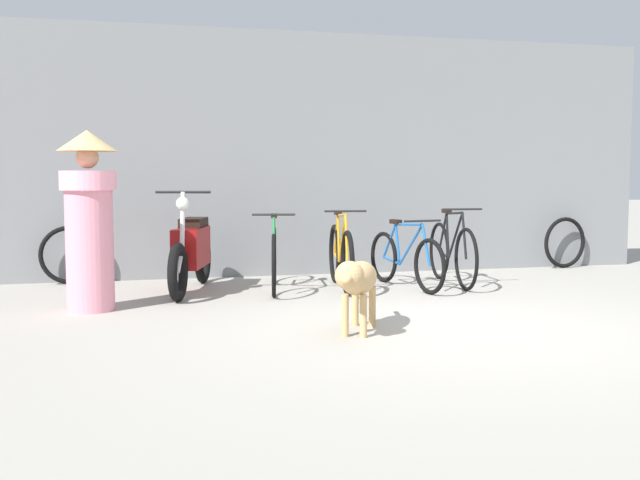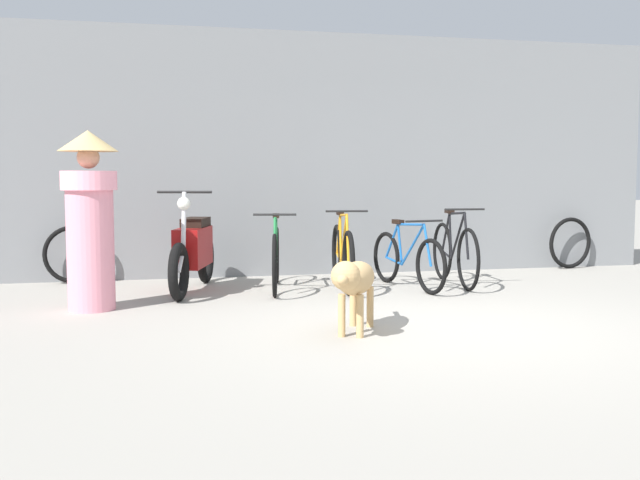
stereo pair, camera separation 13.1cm
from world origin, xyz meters
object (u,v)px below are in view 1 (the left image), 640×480
at_px(spare_tire_left, 69,255).
at_px(person_in_robes, 89,215).
at_px(stray_dog, 358,280).
at_px(spare_tire_right, 565,243).
at_px(bicycle_0, 274,258).
at_px(motorcycle, 191,251).
at_px(bicycle_3, 452,253).
at_px(bicycle_1, 341,256).
at_px(bicycle_2, 405,259).

bearing_deg(spare_tire_left, person_in_robes, -79.73).
distance_m(stray_dog, spare_tire_right, 5.37).
bearing_deg(spare_tire_left, bicycle_0, -24.32).
xyz_separation_m(bicycle_0, motorcycle, (-0.91, 0.09, 0.08)).
height_order(bicycle_3, spare_tire_right, bicycle_3).
height_order(spare_tire_left, spare_tire_right, spare_tire_right).
distance_m(bicycle_0, spare_tire_right, 4.42).
bearing_deg(stray_dog, spare_tire_right, 157.69).
height_order(bicycle_1, spare_tire_left, bicycle_1).
relative_size(bicycle_2, bicycle_3, 0.97).
height_order(motorcycle, stray_dog, motorcycle).
height_order(bicycle_2, spare_tire_right, bicycle_2).
xyz_separation_m(bicycle_1, stray_dog, (-0.52, -2.39, 0.07)).
xyz_separation_m(bicycle_2, spare_tire_right, (2.82, 1.25, 0.03)).
bearing_deg(motorcycle, spare_tire_left, -108.83).
distance_m(bicycle_1, spare_tire_right, 3.72).
xyz_separation_m(spare_tire_left, spare_tire_right, (6.57, -0.00, 0.01)).
xyz_separation_m(bicycle_2, spare_tire_left, (-3.75, 1.25, 0.02)).
height_order(bicycle_3, stray_dog, bicycle_3).
height_order(bicycle_2, spare_tire_left, bicycle_2).
height_order(motorcycle, spare_tire_right, motorcycle).
height_order(motorcycle, spare_tire_left, motorcycle).
bearing_deg(stray_dog, bicycle_1, -165.33).
xyz_separation_m(bicycle_1, bicycle_3, (1.36, -0.01, 0.01)).
distance_m(bicycle_2, person_in_robes, 3.52).
distance_m(motorcycle, stray_dog, 2.80).
distance_m(bicycle_0, stray_dog, 2.49).
distance_m(bicycle_2, motorcycle, 2.41).
relative_size(bicycle_1, spare_tire_left, 2.44).
distance_m(bicycle_0, spare_tire_left, 2.49).
bearing_deg(bicycle_2, stray_dog, -39.09).
bearing_deg(bicycle_3, motorcycle, -88.46).
height_order(bicycle_0, bicycle_1, bicycle_1).
distance_m(bicycle_3, spare_tire_right, 2.46).
height_order(bicycle_2, stray_dog, bicycle_2).
xyz_separation_m(motorcycle, spare_tire_right, (5.21, 0.94, -0.09)).
bearing_deg(bicycle_1, motorcycle, -88.53).
xyz_separation_m(bicycle_1, spare_tire_left, (-3.02, 1.11, -0.02)).
distance_m(bicycle_0, bicycle_2, 1.50).
bearing_deg(bicycle_2, motorcycle, -107.39).
relative_size(bicycle_3, person_in_robes, 0.97).
height_order(bicycle_3, spare_tire_left, bicycle_3).
xyz_separation_m(bicycle_1, spare_tire_right, (3.55, 1.11, -0.01)).
bearing_deg(motorcycle, bicycle_1, 100.09).
relative_size(motorcycle, spare_tire_right, 2.67).
bearing_deg(bicycle_1, bicycle_0, -89.05).
xyz_separation_m(stray_dog, spare_tire_left, (-2.50, 3.50, -0.09)).
distance_m(bicycle_0, bicycle_3, 2.11).
bearing_deg(bicycle_2, bicycle_3, 91.29).
distance_m(stray_dog, person_in_robes, 2.74).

